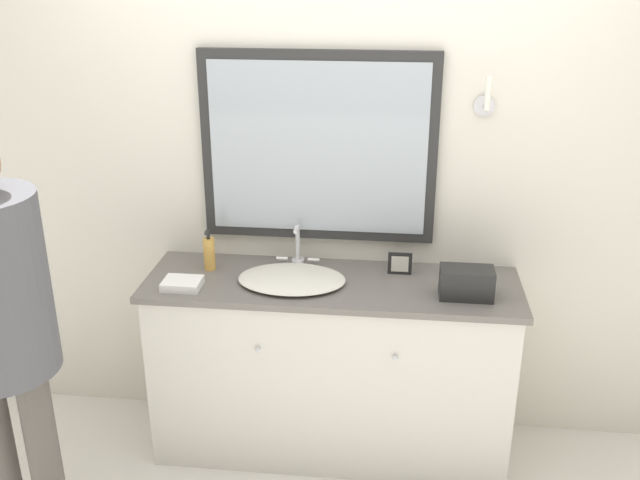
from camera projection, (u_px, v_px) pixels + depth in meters
name	position (u px, v px, depth m)	size (l,w,h in m)	color
wall_back	(338.00, 180.00, 3.31)	(8.00, 0.18, 2.55)	silver
vanity_counter	(331.00, 367.00, 3.36)	(1.69, 0.53, 0.89)	beige
sink_basin	(292.00, 278.00, 3.19)	(0.48, 0.40, 0.20)	silver
soap_bottle	(209.00, 253.00, 3.29)	(0.05, 0.05, 0.20)	gold
appliance_box	(467.00, 283.00, 3.03)	(0.23, 0.13, 0.13)	black
picture_frame	(400.00, 264.00, 3.25)	(0.11, 0.01, 0.10)	black
hand_towel_near_sink	(182.00, 284.00, 3.13)	(0.17, 0.13, 0.04)	white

